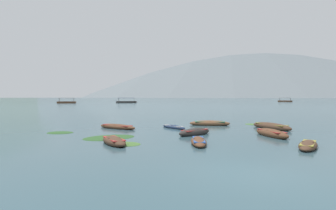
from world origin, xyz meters
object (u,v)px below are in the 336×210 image
object	(u,v)px
rowboat_0	(272,133)
rowboat_8	(210,123)
rowboat_1	(199,141)
ferry_0	(67,102)
ferry_1	(285,101)
rowboat_2	(195,132)
rowboat_5	(308,145)
rowboat_6	(117,127)
ferry_2	(126,102)
rowboat_4	(174,127)
rowboat_7	(114,141)
rowboat_3	(271,126)

from	to	relation	value
rowboat_0	rowboat_8	world-z (taller)	rowboat_0
rowboat_1	ferry_0	distance (m)	112.67
ferry_1	rowboat_2	bearing A→B (deg)	-116.53
rowboat_5	rowboat_6	size ratio (longest dim) A/B	0.78
rowboat_8	ferry_0	bearing A→B (deg)	118.96
rowboat_2	ferry_2	distance (m)	108.42
rowboat_6	ferry_0	xyz separation A→B (m)	(-42.28, 94.33, 0.29)
rowboat_1	ferry_2	xyz separation A→B (m)	(-22.61, 109.63, 0.31)
rowboat_2	rowboat_4	bearing A→B (deg)	110.59
rowboat_1	rowboat_8	world-z (taller)	rowboat_8
rowboat_8	ferry_2	world-z (taller)	ferry_2
rowboat_5	rowboat_0	bearing A→B (deg)	94.57
rowboat_0	rowboat_7	size ratio (longest dim) A/B	1.16
rowboat_7	rowboat_5	bearing A→B (deg)	-5.89
ferry_1	rowboat_8	bearing A→B (deg)	-116.92
rowboat_2	rowboat_4	world-z (taller)	rowboat_2
ferry_2	rowboat_6	bearing A→B (deg)	-80.94
rowboat_6	rowboat_8	size ratio (longest dim) A/B	0.99
ferry_1	rowboat_3	bearing A→B (deg)	-114.61
rowboat_0	rowboat_3	xyz separation A→B (m)	(1.65, 4.23, 0.01)
rowboat_0	rowboat_1	xyz separation A→B (m)	(-5.45, -2.94, -0.06)
rowboat_2	rowboat_8	world-z (taller)	same
rowboat_4	rowboat_5	size ratio (longest dim) A/B	0.93
rowboat_1	rowboat_6	xyz separation A→B (m)	(-6.30, 7.33, 0.02)
ferry_1	rowboat_6	bearing A→B (deg)	-119.44
rowboat_0	rowboat_8	distance (m)	7.67
rowboat_2	ferry_0	bearing A→B (deg)	116.41
rowboat_5	rowboat_8	distance (m)	11.65
rowboat_5	ferry_1	world-z (taller)	ferry_1
rowboat_3	ferry_2	world-z (taller)	ferry_2
rowboat_2	ferry_2	size ratio (longest dim) A/B	0.29
rowboat_4	rowboat_3	bearing A→B (deg)	-2.46
rowboat_4	ferry_2	bearing A→B (deg)	101.76
rowboat_8	ferry_1	xyz separation A→B (m)	(63.04, 124.17, 0.26)
rowboat_1	ferry_1	distance (m)	149.09
rowboat_0	rowboat_2	xyz separation A→B (m)	(-5.34, 0.68, -0.01)
rowboat_6	rowboat_7	size ratio (longest dim) A/B	1.27
rowboat_6	rowboat_0	bearing A→B (deg)	-20.49
rowboat_7	rowboat_6	bearing A→B (deg)	100.04
rowboat_4	rowboat_6	world-z (taller)	rowboat_6
rowboat_3	rowboat_8	xyz separation A→B (m)	(-4.91, 2.72, -0.02)
rowboat_0	rowboat_1	world-z (taller)	rowboat_0
rowboat_0	rowboat_1	size ratio (longest dim) A/B	1.12
rowboat_8	rowboat_2	bearing A→B (deg)	-108.39
rowboat_7	ferry_2	xyz separation A→B (m)	(-17.62, 109.72, 0.28)
ferry_1	rowboat_7	bearing A→B (deg)	-117.63
rowboat_6	rowboat_2	bearing A→B (deg)	-30.03
rowboat_2	rowboat_8	size ratio (longest dim) A/B	0.73
rowboat_1	ferry_0	bearing A→B (deg)	115.54
rowboat_5	rowboat_6	distance (m)	14.79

